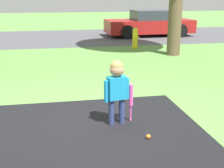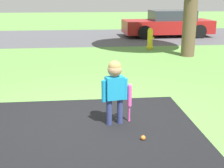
% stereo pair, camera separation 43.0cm
% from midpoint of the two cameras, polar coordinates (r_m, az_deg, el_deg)
% --- Properties ---
extents(ground_plane, '(60.00, 60.00, 0.00)m').
position_cam_midpoint_polar(ground_plane, '(5.39, -1.77, -6.41)').
color(ground_plane, '#5B8C42').
extents(street_strip, '(40.00, 6.00, 0.01)m').
position_cam_midpoint_polar(street_strip, '(15.41, -4.71, 8.57)').
color(street_strip, '#4C4C51').
rests_on(street_strip, ground).
extents(child, '(0.43, 0.23, 1.07)m').
position_cam_midpoint_polar(child, '(4.96, 2.97, 0.03)').
color(child, navy).
rests_on(child, ground).
extents(baseball_bat, '(0.07, 0.07, 0.66)m').
position_cam_midpoint_polar(baseball_bat, '(5.15, 5.61, -2.49)').
color(baseball_bat, '#E54CA5').
rests_on(baseball_bat, ground).
extents(sports_ball, '(0.07, 0.07, 0.07)m').
position_cam_midpoint_polar(sports_ball, '(4.69, 8.38, -9.76)').
color(sports_ball, orange).
rests_on(sports_ball, ground).
extents(fire_hydrant, '(0.28, 0.25, 0.81)m').
position_cam_midpoint_polar(fire_hydrant, '(12.06, 8.01, 8.17)').
color(fire_hydrant, yellow).
rests_on(fire_hydrant, ground).
extents(parked_car, '(4.33, 1.98, 1.26)m').
position_cam_midpoint_polar(parked_car, '(15.79, 11.04, 10.70)').
color(parked_car, maroon).
rests_on(parked_car, ground).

